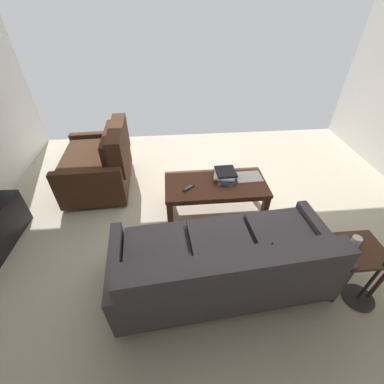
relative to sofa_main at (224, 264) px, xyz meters
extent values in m
cube|color=beige|center=(-0.04, -0.86, -0.35)|extent=(5.69, 4.88, 0.01)
cylinder|color=black|center=(-0.78, -0.47, -0.31)|extent=(0.05, 0.05, 0.06)
cylinder|color=black|center=(0.84, -0.35, -0.31)|extent=(0.05, 0.05, 0.06)
cylinder|color=black|center=(-0.83, 0.22, -0.31)|extent=(0.05, 0.05, 0.06)
cylinder|color=black|center=(0.79, 0.34, -0.31)|extent=(0.05, 0.05, 0.06)
cube|color=#4C474C|center=(0.01, -0.07, -0.11)|extent=(1.84, 0.95, 0.35)
cube|color=#4C474C|center=(-0.58, -0.13, 0.12)|extent=(0.61, 0.76, 0.10)
cube|color=#4C474C|center=(0.01, -0.09, 0.12)|extent=(0.61, 0.76, 0.10)
cube|color=#4C474C|center=(0.60, -0.04, 0.12)|extent=(0.61, 0.76, 0.10)
cube|color=#4C474C|center=(-0.02, 0.28, 0.23)|extent=(1.79, 0.32, 0.43)
cube|color=#4C474C|center=(-0.60, 0.13, 0.23)|extent=(0.54, 0.16, 0.30)
cube|color=#4C474C|center=(-0.01, 0.17, 0.23)|extent=(0.54, 0.16, 0.30)
cube|color=#4C474C|center=(0.58, 0.22, 0.23)|extent=(0.54, 0.16, 0.30)
cube|color=#4C474C|center=(-0.93, -0.14, -0.04)|extent=(0.16, 0.82, 0.51)
cube|color=#4C474C|center=(0.94, 0.01, -0.04)|extent=(0.16, 0.82, 0.51)
cylinder|color=black|center=(1.84, -2.13, -0.31)|extent=(0.05, 0.05, 0.06)
cylinder|color=black|center=(1.82, -1.36, -0.31)|extent=(0.05, 0.05, 0.06)
cylinder|color=black|center=(1.13, -2.15, -0.31)|extent=(0.05, 0.05, 0.06)
cylinder|color=black|center=(1.10, -1.39, -0.31)|extent=(0.05, 0.05, 0.06)
cube|color=#422819|center=(1.47, -1.76, -0.09)|extent=(0.87, 0.95, 0.39)
cube|color=#422819|center=(1.49, -1.76, 0.15)|extent=(0.77, 0.89, 0.10)
cube|color=#422819|center=(1.11, -1.77, 0.30)|extent=(0.21, 0.93, 0.50)
cube|color=#422819|center=(1.22, -1.77, 0.30)|extent=(0.15, 0.83, 0.36)
cube|color=#422819|center=(1.49, -2.27, -0.02)|extent=(0.84, 0.13, 0.55)
cube|color=#422819|center=(1.45, -1.25, -0.02)|extent=(0.84, 0.13, 0.55)
cube|color=#4C2819|center=(-0.09, -1.07, 0.08)|extent=(1.22, 0.60, 0.04)
cube|color=#4C2819|center=(-0.09, -1.07, 0.04)|extent=(1.12, 0.54, 0.05)
cube|color=#4C2819|center=(-0.66, -1.32, -0.14)|extent=(0.07, 0.07, 0.41)
cube|color=#4C2819|center=(0.47, -1.32, -0.14)|extent=(0.07, 0.07, 0.41)
cube|color=#4C2819|center=(-0.66, -0.82, -0.14)|extent=(0.07, 0.07, 0.41)
cube|color=#4C2819|center=(0.47, -0.82, -0.14)|extent=(0.07, 0.07, 0.41)
cube|color=#472D1C|center=(-1.17, 0.08, 0.17)|extent=(0.40, 0.40, 0.03)
cylinder|color=#472D1C|center=(-1.34, -0.10, -0.09)|extent=(0.04, 0.04, 0.50)
cylinder|color=#472D1C|center=(-1.00, -0.10, -0.09)|extent=(0.04, 0.04, 0.50)
cylinder|color=#472D1C|center=(-1.34, 0.25, -0.09)|extent=(0.04, 0.04, 0.50)
cylinder|color=#472D1C|center=(-1.00, 0.25, -0.09)|extent=(0.04, 0.04, 0.50)
cylinder|color=#262628|center=(-1.25, 0.25, -0.33)|extent=(0.28, 0.28, 0.02)
cylinder|color=white|center=(-1.12, 0.04, 0.23)|extent=(0.08, 0.08, 0.10)
cube|color=white|center=(-1.07, 0.04, 0.23)|extent=(0.02, 0.01, 0.06)
cube|color=#E0CC4C|center=(-0.22, -1.15, 0.11)|extent=(0.24, 0.33, 0.02)
cube|color=#385693|center=(-0.22, -1.14, 0.13)|extent=(0.19, 0.30, 0.02)
cube|color=#385693|center=(-0.21, -1.15, 0.16)|extent=(0.26, 0.33, 0.02)
cube|color=silver|center=(-0.21, -1.14, 0.18)|extent=(0.30, 0.31, 0.02)
cube|color=black|center=(-0.22, -1.16, 0.21)|extent=(0.24, 0.26, 0.03)
cube|color=black|center=(0.24, -0.99, 0.11)|extent=(0.15, 0.13, 0.02)
cube|color=#59595B|center=(0.24, -0.99, 0.13)|extent=(0.11, 0.09, 0.00)
cube|color=silver|center=(-0.52, -1.16, 0.11)|extent=(0.33, 0.24, 0.01)
camera|label=1|loc=(0.41, 1.34, 1.94)|focal=23.83mm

